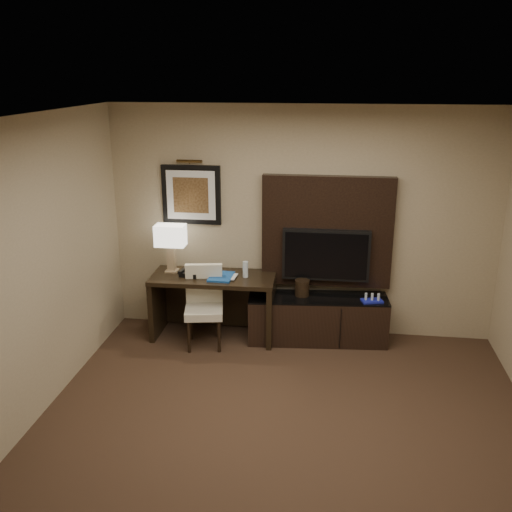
% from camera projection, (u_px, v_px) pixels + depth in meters
% --- Properties ---
extents(floor, '(4.50, 5.00, 0.01)m').
position_uv_depth(floor, '(279.00, 458.00, 4.71)').
color(floor, '#342217').
rests_on(floor, ground).
extents(ceiling, '(4.50, 5.00, 0.01)m').
position_uv_depth(ceiling, '(284.00, 124.00, 3.87)').
color(ceiling, silver).
rests_on(ceiling, wall_back).
extents(wall_back, '(4.50, 0.01, 2.70)m').
position_uv_depth(wall_back, '(301.00, 223.00, 6.64)').
color(wall_back, tan).
rests_on(wall_back, floor).
extents(wall_left, '(0.01, 5.00, 2.70)m').
position_uv_depth(wall_left, '(3.00, 292.00, 4.58)').
color(wall_left, tan).
rests_on(wall_left, floor).
extents(desk, '(1.45, 0.64, 0.77)m').
position_uv_depth(desk, '(214.00, 306.00, 6.74)').
color(desk, black).
rests_on(desk, floor).
extents(credenza, '(1.63, 0.58, 0.55)m').
position_uv_depth(credenza, '(317.00, 319.00, 6.67)').
color(credenza, black).
rests_on(credenza, floor).
extents(tv_wall_panel, '(1.50, 0.12, 1.30)m').
position_uv_depth(tv_wall_panel, '(327.00, 232.00, 6.57)').
color(tv_wall_panel, black).
rests_on(tv_wall_panel, wall_back).
extents(tv, '(1.00, 0.08, 0.60)m').
position_uv_depth(tv, '(326.00, 255.00, 6.56)').
color(tv, black).
rests_on(tv, tv_wall_panel).
extents(artwork, '(0.70, 0.04, 0.70)m').
position_uv_depth(artwork, '(191.00, 195.00, 6.70)').
color(artwork, black).
rests_on(artwork, wall_back).
extents(picture_light, '(0.04, 0.04, 0.30)m').
position_uv_depth(picture_light, '(189.00, 161.00, 6.54)').
color(picture_light, '#443015').
rests_on(picture_light, wall_back).
extents(desk_chair, '(0.50, 0.56, 0.88)m').
position_uv_depth(desk_chair, '(204.00, 310.00, 6.49)').
color(desk_chair, beige).
rests_on(desk_chair, floor).
extents(table_lamp, '(0.40, 0.27, 0.60)m').
position_uv_depth(table_lamp, '(171.00, 247.00, 6.67)').
color(table_lamp, tan).
rests_on(table_lamp, desk).
extents(desk_phone, '(0.25, 0.23, 0.11)m').
position_uv_depth(desk_phone, '(191.00, 271.00, 6.62)').
color(desk_phone, black).
rests_on(desk_phone, desk).
extents(blue_folder, '(0.27, 0.35, 0.02)m').
position_uv_depth(blue_folder, '(221.00, 277.00, 6.56)').
color(blue_folder, '#174A95').
rests_on(blue_folder, desk).
extents(book, '(0.16, 0.03, 0.22)m').
position_uv_depth(book, '(222.00, 268.00, 6.54)').
color(book, '#B7B38F').
rests_on(book, desk).
extents(water_bottle, '(0.07, 0.07, 0.19)m').
position_uv_depth(water_bottle, '(245.00, 269.00, 6.56)').
color(water_bottle, silver).
rests_on(water_bottle, desk).
extents(ice_bucket, '(0.17, 0.17, 0.19)m').
position_uv_depth(ice_bucket, '(302.00, 288.00, 6.60)').
color(ice_bucket, black).
rests_on(ice_bucket, credenza).
extents(minibar_tray, '(0.26, 0.20, 0.08)m').
position_uv_depth(minibar_tray, '(372.00, 298.00, 6.43)').
color(minibar_tray, '#1820A1').
rests_on(minibar_tray, credenza).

